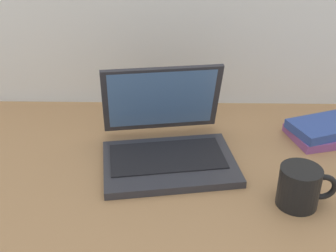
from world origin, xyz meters
name	(u,v)px	position (x,y,z in m)	size (l,w,h in m)	color
desk	(167,176)	(0.00, 0.00, 0.01)	(1.60, 0.76, 0.03)	#A87A4C
laptop	(167,140)	(0.00, 0.07, 0.08)	(0.35, 0.33, 0.21)	#2D2D33
coffee_mug	(300,187)	(0.28, -0.12, 0.07)	(0.12, 0.09, 0.09)	black
book_stack	(325,131)	(0.42, 0.16, 0.05)	(0.21, 0.17, 0.05)	#8C4C8C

